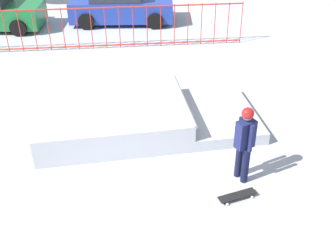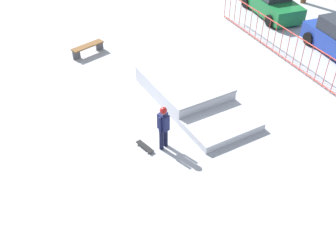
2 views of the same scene
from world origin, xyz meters
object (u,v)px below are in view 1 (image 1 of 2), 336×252
object	(u,v)px
skater	(245,139)
parked_car_blue	(120,5)
skateboard	(237,195)
skate_ramp	(132,118)

from	to	relation	value
skater	parked_car_blue	size ratio (longest dim) A/B	0.40
skateboard	parked_car_blue	xyz separation A→B (m)	(-1.04, 11.20, 0.65)
skater	parked_car_blue	bearing A→B (deg)	79.52
skater	parked_car_blue	world-z (taller)	skater
skate_ramp	skater	size ratio (longest dim) A/B	3.17
skate_ramp	skateboard	bearing A→B (deg)	-58.81
skater	skateboard	xyz separation A→B (m)	(-0.29, -0.59, -0.93)
skate_ramp	parked_car_blue	world-z (taller)	parked_car_blue
skate_ramp	parked_car_blue	distance (m)	8.22
skate_ramp	skateboard	xyz separation A→B (m)	(1.71, -3.01, -0.24)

